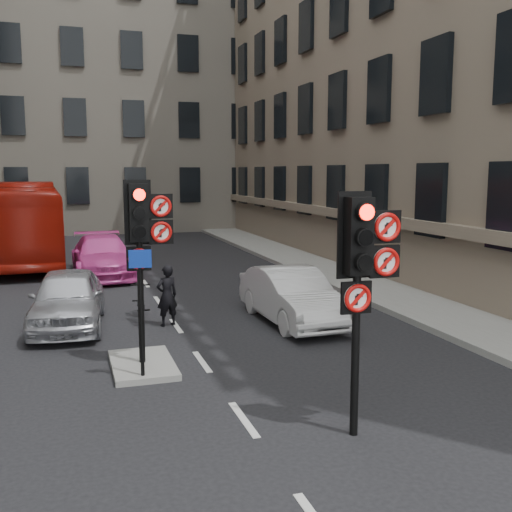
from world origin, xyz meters
TOP-DOWN VIEW (x-y plane):
  - ground at (0.00, 0.00)m, footprint 120.00×120.00m
  - pavement_right at (7.20, 12.00)m, footprint 3.00×50.00m
  - centre_island at (-1.20, 5.00)m, footprint 1.20×2.00m
  - building_far at (0.00, 38.00)m, footprint 30.00×14.00m
  - signal_near at (1.49, 0.99)m, footprint 0.91×0.40m
  - signal_far at (-1.11, 4.99)m, footprint 0.91×0.40m
  - car_silver at (-2.57, 8.74)m, footprint 2.06×4.35m
  - car_white at (2.90, 7.48)m, footprint 1.62×4.28m
  - car_pink at (-1.30, 16.04)m, footprint 2.24×5.20m
  - bus_red at (-4.25, 21.21)m, footprint 3.27×12.32m
  - motorcycle at (-0.74, 9.05)m, footprint 0.73×1.80m
  - motorcyclist at (-0.20, 8.10)m, footprint 0.65×0.52m
  - info_sign at (-1.29, 4.18)m, footprint 0.40×0.14m

SIDE VIEW (x-z plane):
  - ground at x=0.00m, z-range 0.00..0.00m
  - centre_island at x=-1.20m, z-range 0.00..0.12m
  - pavement_right at x=7.20m, z-range 0.00..0.16m
  - motorcycle at x=-0.74m, z-range 0.00..1.05m
  - car_white at x=2.90m, z-range 0.00..1.39m
  - car_silver at x=-2.57m, z-range 0.00..1.44m
  - car_pink at x=-1.30m, z-range 0.00..1.49m
  - motorcyclist at x=-0.20m, z-range 0.00..1.55m
  - info_sign at x=-1.29m, z-range 0.46..2.81m
  - bus_red at x=-4.25m, z-range 0.00..3.41m
  - signal_near at x=1.49m, z-range 0.79..4.37m
  - signal_far at x=-1.11m, z-range 0.91..4.49m
  - building_far at x=0.00m, z-range 0.00..20.00m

